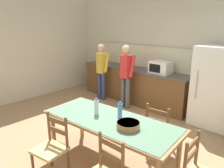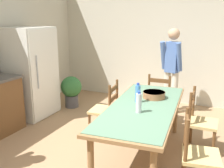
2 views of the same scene
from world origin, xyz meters
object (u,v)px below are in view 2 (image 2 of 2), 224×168
Objects in this scene: refrigerator at (31,73)px; potted_plant at (71,89)px; dining_table at (143,111)px; chair_side_far_right at (106,110)px; person_by_table at (172,66)px; chair_head_end at (160,99)px; serving_bowl at (154,94)px; chair_side_near_right at (200,122)px; chair_side_near_left at (197,155)px; bottle_off_centre at (138,93)px; bottle_near_centre at (139,103)px.

refrigerator is 0.94m from potted_plant.
dining_table is (-0.67, -2.46, -0.17)m from refrigerator.
chair_side_far_right is (-0.25, -1.70, -0.41)m from refrigerator.
chair_head_end is at bearing 7.10° from person_by_table.
dining_table is at bearing 15.69° from person_by_table.
serving_bowl is 0.76m from chair_side_near_right.
serving_bowl is 1.54m from person_by_table.
chair_side_near_left is at bearing 55.24° from chair_side_far_right.
chair_side_near_left is at bearing 33.36° from person_by_table.
serving_bowl reaches higher than potted_plant.
bottle_off_centre is 0.30× the size of chair_side_near_left.
refrigerator is 1.87× the size of chair_head_end.
bottle_off_centre is at bearing 49.96° from dining_table.
serving_bowl is 2.33m from potted_plant.
chair_side_near_right is 0.54× the size of person_by_table.
chair_side_near_right is at bearing -60.63° from bottle_off_centre.
chair_side_far_right is at bearing -11.25° from person_by_table.
chair_side_near_right is 1.63m from person_by_table.
bottle_near_centre is at bearing 42.97° from chair_side_far_right.
person_by_table reaches higher than potted_plant.
person_by_table reaches higher than chair_side_near_right.
chair_side_near_left and chair_side_near_right have the same top height.
serving_bowl is at bearing -96.66° from refrigerator.
person_by_table is 2.52× the size of potted_plant.
potted_plant is (1.63, 2.05, -0.50)m from bottle_near_centre.
chair_head_end is at bearing 139.80° from chair_side_far_right.
serving_bowl is 0.19× the size of person_by_table.
chair_side_near_right is 1.14m from chair_head_end.
person_by_table is at bearing -2.16° from bottle_off_centre.
bottle_off_centre reaches higher than chair_side_near_left.
dining_table is at bearing 175.12° from serving_bowl.
chair_side_near_right is at bearing 131.71° from chair_head_end.
refrigerator reaches higher than chair_side_near_left.
serving_bowl is 0.88m from chair_side_far_right.
potted_plant is (1.78, 2.79, -0.06)m from chair_side_near_left.
bottle_off_centre reaches higher than chair_side_far_right.
refrigerator reaches higher than bottle_near_centre.
dining_table is 8.18× the size of bottle_off_centre.
bottle_near_centre is (-0.94, -2.48, 0.04)m from refrigerator.
bottle_off_centre is 1.82m from person_by_table.
dining_table is 2.43× the size of chair_side_far_right.
chair_side_near_right is at bearing -92.29° from refrigerator.
chair_side_near_right is (0.97, 0.08, 0.00)m from chair_side_near_left.
bottle_near_centre is at bearing -128.42° from potted_plant.
chair_side_far_right is at bearing 51.12° from chair_side_near_left.
bottle_near_centre is at bearing 68.19° from chair_side_near_left.
potted_plant is (0.98, 2.06, -0.43)m from serving_bowl.
refrigerator is 0.77× the size of dining_table.
chair_side_near_left is 1.00× the size of chair_head_end.
bottle_near_centre reaches higher than potted_plant.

